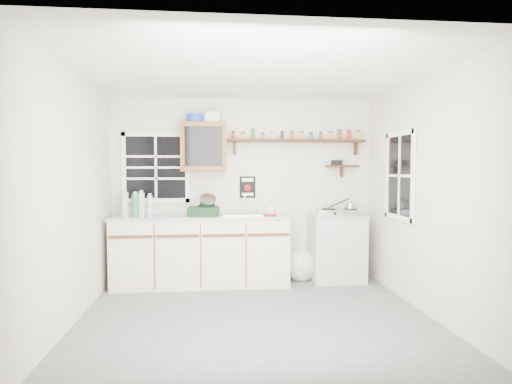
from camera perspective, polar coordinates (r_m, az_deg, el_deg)
room at (r=4.36m, az=-0.11°, el=-0.58°), size 3.64×3.24×2.54m
main_cabinet at (r=5.73m, az=-7.29°, el=-7.69°), size 2.31×0.63×0.92m
right_cabinet at (r=6.00m, az=10.68°, el=-7.29°), size 0.73×0.57×0.91m
sink at (r=5.68m, az=-1.89°, el=-2.97°), size 0.52×0.44×0.29m
upper_cabinet at (r=5.79m, az=-6.99°, el=5.98°), size 0.60×0.32×0.65m
upper_cabinet_clutter at (r=5.82m, az=-7.12°, el=9.76°), size 0.44×0.24×0.14m
spice_shelf at (r=5.98m, az=5.62°, el=6.92°), size 1.91×0.18×0.35m
secondary_shelf at (r=6.12m, az=11.22°, el=3.45°), size 0.45×0.16×0.24m
warning_sign at (r=5.94m, az=-1.13°, el=0.67°), size 0.22×0.02×0.30m
window_back at (r=5.97m, az=-13.20°, el=3.19°), size 0.93×0.03×0.98m
window_right at (r=5.36m, az=18.64°, el=2.07°), size 0.03×0.78×1.08m
water_bottles at (r=5.70m, az=-15.71°, el=-1.63°), size 0.40×0.10×0.34m
dish_rack at (r=5.62m, az=-6.85°, el=-2.21°), size 0.42×0.33×0.29m
soap_bottle at (r=5.83m, az=1.87°, el=-2.01°), size 0.10×0.10×0.19m
rag at (r=5.57m, az=1.86°, el=-3.11°), size 0.17×0.16×0.02m
hotplate at (r=5.92m, az=11.08°, el=-2.61°), size 0.63×0.39×0.09m
saucepan at (r=5.96m, az=12.37°, el=-1.81°), size 0.34×0.20×0.15m
trash_bag at (r=6.00m, az=6.03°, el=-9.66°), size 0.43×0.39×0.49m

